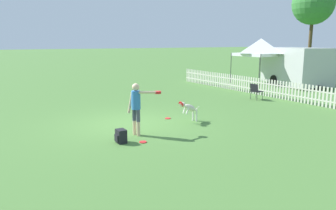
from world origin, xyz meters
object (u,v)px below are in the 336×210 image
Objects in this scene: folding_chair_center at (256,90)px; frisbee_near_dog at (143,142)px; canopy_tent_main at (261,47)px; frisbee_near_handler at (168,118)px; equipment_trailer at (296,66)px; tree_right_grove at (313,4)px; backpack_on_grass at (121,136)px; handler_person at (137,103)px; leaping_dog at (189,108)px.

frisbee_near_dog is at bearing 109.58° from folding_chair_center.
canopy_tent_main reaches higher than folding_chair_center.
frisbee_near_handler is 0.04× the size of equipment_trailer.
backpack_on_grass is at bearing -64.20° from tree_right_grove.
frisbee_near_dog is 15.35m from equipment_trailer.
frisbee_near_handler is (-1.43, 1.92, -1.01)m from handler_person.
frisbee_near_handler is 6.02m from folding_chair_center.
canopy_tent_main is (-4.46, 4.79, 2.00)m from folding_chair_center.
equipment_trailer is at bearing 111.67° from backpack_on_grass.
leaping_dog is at bearing 108.93° from backpack_on_grass.
tree_right_grove is (-9.18, 20.26, 6.10)m from frisbee_near_handler.
frisbee_near_dog is 15.25m from canopy_tent_main.
frisbee_near_handler is 0.03× the size of tree_right_grove.
handler_person reaches higher than frisbee_near_dog.
leaping_dog is at bearing -63.21° from tree_right_grove.
backpack_on_grass is at bearing -59.92° from canopy_tent_main.
folding_chair_center is 0.15× the size of equipment_trailer.
tree_right_grove is at bearing -76.76° from leaping_dog.
leaping_dog is 0.35× the size of canopy_tent_main.
leaping_dog is 5.01× the size of frisbee_near_handler.
leaping_dog is 0.13× the size of tree_right_grove.
folding_chair_center is at bearing 96.04° from handler_person.
handler_person is at bearing 122.58° from backpack_on_grass.
equipment_trailer is at bearing 108.06° from frisbee_near_handler.
handler_person is 1.28m from frisbee_near_dog.
canopy_tent_main is at bearing 106.37° from handler_person.
folding_chair_center is 6.64m from equipment_trailer.
backpack_on_grass is 9.12m from folding_chair_center.
equipment_trailer is (-3.89, 11.92, 1.29)m from frisbee_near_handler.
folding_chair_center reaches higher than frisbee_near_dog.
equipment_trailer is at bearing -57.60° from tree_right_grove.
frisbee_near_dog is at bearing -27.58° from handler_person.
canopy_tent_main is 0.55× the size of equipment_trailer.
tree_right_grove is (-10.60, 22.17, 5.10)m from handler_person.
canopy_tent_main is (-7.23, 12.55, 1.47)m from handler_person.
tree_right_grove is at bearing -65.83° from folding_chair_center.
backpack_on_grass is 26.15m from tree_right_grove.
canopy_tent_main reaches higher than frisbee_near_handler.
frisbee_near_handler is 1.00× the size of frisbee_near_dog.
frisbee_near_dog is at bearing -63.04° from tree_right_grove.
folding_chair_center reaches higher than backpack_on_grass.
folding_chair_center is at bearing 113.96° from frisbee_near_dog.
backpack_on_grass is 0.49× the size of folding_chair_center.
folding_chair_center is (-1.34, 5.85, 0.47)m from frisbee_near_handler.
leaping_dog is 22.97m from tree_right_grove.
folding_chair_center is (-2.20, 5.48, -0.05)m from leaping_dog.
canopy_tent_main is at bearing 120.08° from backpack_on_grass.
leaping_dog reaches higher than frisbee_near_handler.
handler_person is at bearing -53.60° from equipment_trailer.
tree_right_grove is at bearing 102.01° from handler_person.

